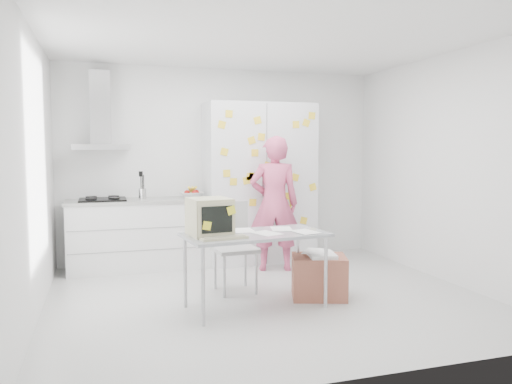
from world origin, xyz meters
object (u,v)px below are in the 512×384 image
object	(u,v)px
chair	(233,241)
cardboard_box	(319,276)
desk	(227,225)
person	(274,204)

from	to	relation	value
chair	cardboard_box	distance (m)	1.02
desk	cardboard_box	xyz separation A→B (m)	(1.03, 0.12, -0.61)
person	desk	xyz separation A→B (m)	(-0.98, -1.41, -0.03)
desk	cardboard_box	distance (m)	1.20
chair	cardboard_box	bearing A→B (deg)	-37.76
person	desk	size ratio (longest dim) A/B	1.19
person	desk	distance (m)	1.71
desk	chair	distance (m)	0.76
cardboard_box	chair	bearing A→B (deg)	145.19
desk	chair	xyz separation A→B (m)	(0.23, 0.67, -0.28)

